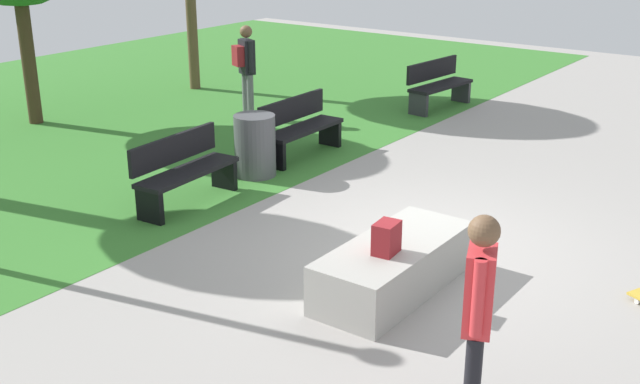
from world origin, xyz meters
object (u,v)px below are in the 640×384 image
(pedestrian_with_backpack, at_px, (246,63))
(backpack_on_ledge, at_px, (386,238))
(park_bench_near_path, at_px, (184,169))
(trash_bin, at_px, (255,146))
(skater_performing_trick, at_px, (478,308))
(park_bench_far_right, at_px, (299,126))
(park_bench_far_left, at_px, (438,84))
(concrete_ledge, at_px, (394,266))

(pedestrian_with_backpack, bearing_deg, backpack_on_ledge, -128.43)
(park_bench_near_path, xyz_separation_m, trash_bin, (1.43, 0.00, -0.03))
(skater_performing_trick, distance_m, park_bench_far_right, 7.03)
(park_bench_far_left, xyz_separation_m, park_bench_far_right, (-4.04, 0.26, 0.00))
(backpack_on_ledge, bearing_deg, park_bench_far_left, -161.41)
(skater_performing_trick, xyz_separation_m, park_bench_near_path, (2.13, 5.14, -0.53))
(park_bench_far_left, distance_m, trash_bin, 5.17)
(concrete_ledge, xyz_separation_m, skater_performing_trick, (-1.61, -1.64, 0.75))
(park_bench_far_right, xyz_separation_m, pedestrian_with_backpack, (1.29, 2.21, 0.54))
(trash_bin, height_order, pedestrian_with_backpack, pedestrian_with_backpack)
(backpack_on_ledge, relative_size, pedestrian_with_backpack, 0.19)
(concrete_ledge, distance_m, park_bench_far_left, 7.85)
(park_bench_near_path, height_order, trash_bin, park_bench_near_path)
(concrete_ledge, height_order, park_bench_near_path, park_bench_near_path)
(skater_performing_trick, height_order, park_bench_near_path, skater_performing_trick)
(park_bench_far_right, xyz_separation_m, trash_bin, (-1.13, -0.06, -0.03))
(park_bench_far_right, bearing_deg, park_bench_near_path, -178.52)
(skater_performing_trick, height_order, trash_bin, skater_performing_trick)
(backpack_on_ledge, distance_m, pedestrian_with_backpack, 7.45)
(concrete_ledge, relative_size, trash_bin, 2.19)
(park_bench_far_left, bearing_deg, pedestrian_with_backpack, 138.10)
(backpack_on_ledge, relative_size, park_bench_far_left, 0.20)
(backpack_on_ledge, distance_m, trash_bin, 4.20)
(trash_bin, bearing_deg, skater_performing_trick, -124.65)
(park_bench_near_path, distance_m, pedestrian_with_backpack, 4.50)
(park_bench_far_left, relative_size, park_bench_far_right, 1.02)
(park_bench_far_right, distance_m, pedestrian_with_backpack, 2.61)
(trash_bin, bearing_deg, pedestrian_with_backpack, 43.16)
(skater_performing_trick, height_order, park_bench_far_left, skater_performing_trick)
(backpack_on_ledge, xyz_separation_m, trash_bin, (2.21, 3.57, -0.23))
(skater_performing_trick, relative_size, park_bench_near_path, 1.05)
(concrete_ledge, distance_m, park_bench_near_path, 3.55)
(park_bench_far_left, bearing_deg, trash_bin, 177.77)
(trash_bin, bearing_deg, concrete_ledge, -119.02)
(park_bench_far_right, bearing_deg, pedestrian_with_backpack, 59.76)
(skater_performing_trick, distance_m, park_bench_near_path, 5.59)
(concrete_ledge, bearing_deg, park_bench_near_path, 81.61)
(park_bench_far_left, bearing_deg, park_bench_near_path, 178.29)
(concrete_ledge, relative_size, skater_performing_trick, 1.15)
(backpack_on_ledge, height_order, park_bench_near_path, park_bench_near_path)
(park_bench_far_right, bearing_deg, skater_performing_trick, -132.00)
(concrete_ledge, xyz_separation_m, backpack_on_ledge, (-0.26, -0.06, 0.42))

